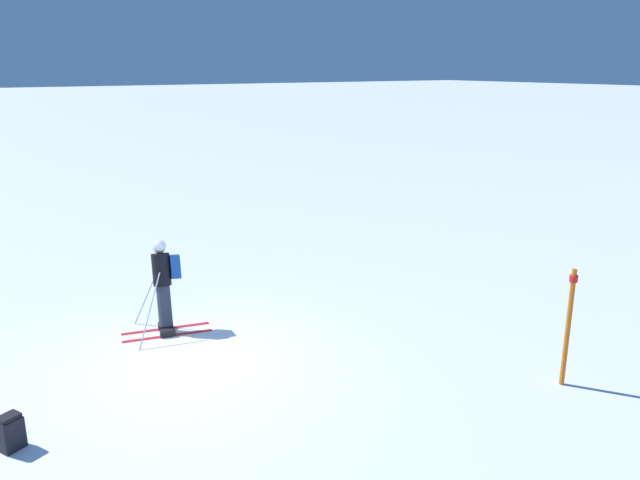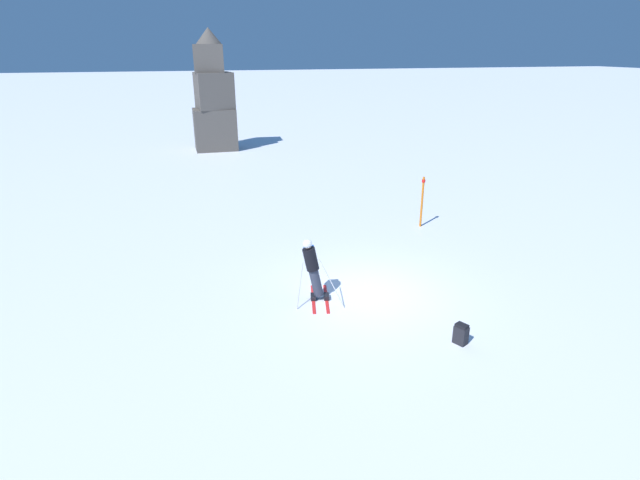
{
  "view_description": "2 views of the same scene",
  "coord_description": "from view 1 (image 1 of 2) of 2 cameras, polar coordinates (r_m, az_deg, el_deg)",
  "views": [
    {
      "loc": [
        9.42,
        -3.45,
        4.93
      ],
      "look_at": [
        -1.45,
        3.5,
        1.3
      ],
      "focal_mm": 35.0,
      "sensor_mm": 36.0,
      "label": 1
    },
    {
      "loc": [
        -4.76,
        -11.67,
        6.41
      ],
      "look_at": [
        -0.92,
        1.74,
        1.03
      ],
      "focal_mm": 28.0,
      "sensor_mm": 36.0,
      "label": 2
    }
  ],
  "objects": [
    {
      "name": "trail_marker",
      "position": [
        10.53,
        21.77,
        -7.02
      ],
      "size": [
        0.13,
        0.13,
        1.94
      ],
      "color": "orange",
      "rests_on": "ground"
    },
    {
      "name": "ground_plane",
      "position": [
        11.18,
        -11.38,
        -10.8
      ],
      "size": [
        300.0,
        300.0,
        0.0
      ],
      "primitive_type": "plane",
      "color": "white"
    },
    {
      "name": "skier",
      "position": [
        12.24,
        -14.09,
        -3.62
      ],
      "size": [
        1.26,
        1.72,
        1.78
      ],
      "rotation": [
        0.0,
        0.0,
        -0.23
      ],
      "color": "red",
      "rests_on": "ground"
    },
    {
      "name": "spare_backpack",
      "position": [
        9.56,
        -26.43,
        -15.48
      ],
      "size": [
        0.33,
        0.37,
        0.5
      ],
      "rotation": [
        0.0,
        0.0,
        5.16
      ],
      "color": "black",
      "rests_on": "ground"
    }
  ]
}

